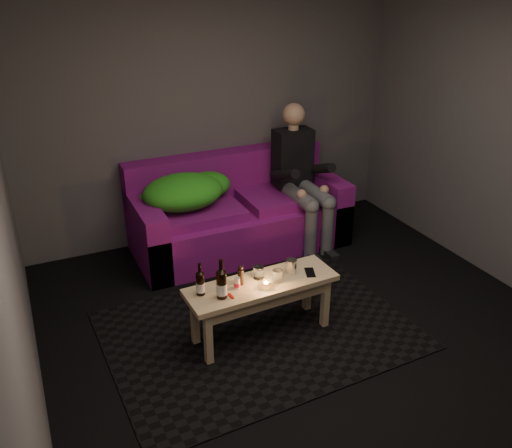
{
  "coord_description": "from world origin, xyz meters",
  "views": [
    {
      "loc": [
        -1.88,
        -2.85,
        2.64
      ],
      "look_at": [
        -0.0,
        1.19,
        0.52
      ],
      "focal_mm": 38.0,
      "sensor_mm": 36.0,
      "label": 1
    }
  ],
  "objects_px": {
    "steel_cup": "(291,266)",
    "beer_bottle_b": "(222,284)",
    "sofa": "(237,215)",
    "person": "(300,174)",
    "coffee_table": "(262,292)",
    "beer_bottle_a": "(200,283)"
  },
  "relations": [
    {
      "from": "steel_cup",
      "to": "beer_bottle_b",
      "type": "bearing_deg",
      "value": -170.98
    },
    {
      "from": "sofa",
      "to": "person",
      "type": "relative_size",
      "value": 1.5
    },
    {
      "from": "coffee_table",
      "to": "person",
      "type": "bearing_deg",
      "value": 51.37
    },
    {
      "from": "sofa",
      "to": "beer_bottle_b",
      "type": "bearing_deg",
      "value": -116.65
    },
    {
      "from": "person",
      "to": "beer_bottle_b",
      "type": "distance_m",
      "value": 2.0
    },
    {
      "from": "beer_bottle_b",
      "to": "steel_cup",
      "type": "relative_size",
      "value": 2.7
    },
    {
      "from": "person",
      "to": "steel_cup",
      "type": "distance_m",
      "value": 1.54
    },
    {
      "from": "coffee_table",
      "to": "beer_bottle_b",
      "type": "height_order",
      "value": "beer_bottle_b"
    },
    {
      "from": "coffee_table",
      "to": "beer_bottle_a",
      "type": "relative_size",
      "value": 4.64
    },
    {
      "from": "sofa",
      "to": "steel_cup",
      "type": "distance_m",
      "value": 1.5
    },
    {
      "from": "beer_bottle_a",
      "to": "steel_cup",
      "type": "relative_size",
      "value": 2.23
    },
    {
      "from": "sofa",
      "to": "beer_bottle_a",
      "type": "bearing_deg",
      "value": -121.84
    },
    {
      "from": "sofa",
      "to": "beer_bottle_b",
      "type": "distance_m",
      "value": 1.78
    },
    {
      "from": "sofa",
      "to": "person",
      "type": "height_order",
      "value": "person"
    },
    {
      "from": "person",
      "to": "beer_bottle_b",
      "type": "height_order",
      "value": "person"
    },
    {
      "from": "person",
      "to": "steel_cup",
      "type": "bearing_deg",
      "value": -121.44
    },
    {
      "from": "sofa",
      "to": "beer_bottle_a",
      "type": "distance_m",
      "value": 1.75
    },
    {
      "from": "sofa",
      "to": "beer_bottle_a",
      "type": "xyz_separation_m",
      "value": [
        -0.91,
        -1.47,
        0.24
      ]
    },
    {
      "from": "coffee_table",
      "to": "beer_bottle_b",
      "type": "distance_m",
      "value": 0.41
    },
    {
      "from": "person",
      "to": "coffee_table",
      "type": "bearing_deg",
      "value": -128.63
    },
    {
      "from": "steel_cup",
      "to": "coffee_table",
      "type": "bearing_deg",
      "value": -173.37
    },
    {
      "from": "coffee_table",
      "to": "steel_cup",
      "type": "relative_size",
      "value": 10.36
    }
  ]
}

